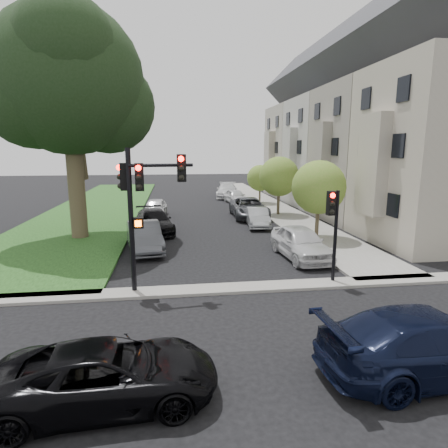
{
  "coord_description": "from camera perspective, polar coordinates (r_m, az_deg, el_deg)",
  "views": [
    {
      "loc": [
        -2.25,
        -11.51,
        5.35
      ],
      "look_at": [
        0.0,
        5.0,
        2.0
      ],
      "focal_mm": 30.0,
      "sensor_mm": 36.0,
      "label": 1
    }
  ],
  "objects": [
    {
      "name": "car_parked_3",
      "position": [
        37.52,
        1.77,
        4.24
      ],
      "size": [
        2.2,
        4.29,
        1.4
      ],
      "primitive_type": "imported",
      "rotation": [
        0.0,
        0.0,
        0.14
      ],
      "color": "silver",
      "rests_on": "ground"
    },
    {
      "name": "traffic_signal_secondary",
      "position": [
        15.28,
        16.31,
        0.67
      ],
      "size": [
        0.49,
        0.4,
        3.78
      ],
      "color": "black",
      "rests_on": "ground"
    },
    {
      "name": "car_cross_near",
      "position": [
        8.92,
        -17.29,
        -20.99
      ],
      "size": [
        4.82,
        2.46,
        1.3
      ],
      "primitive_type": "imported",
      "rotation": [
        0.0,
        0.0,
        1.64
      ],
      "color": "black",
      "rests_on": "ground"
    },
    {
      "name": "ground",
      "position": [
        12.89,
        3.09,
        -13.18
      ],
      "size": [
        140.0,
        140.0,
        0.0
      ],
      "primitive_type": "plane",
      "color": "black",
      "rests_on": "ground"
    },
    {
      "name": "house_d",
      "position": [
        44.53,
        11.83,
        13.18
      ],
      "size": [
        7.7,
        7.55,
        15.97
      ],
      "color": "tan",
      "rests_on": "ground"
    },
    {
      "name": "grass_strip",
      "position": [
        36.53,
        -18.34,
        2.46
      ],
      "size": [
        8.0,
        44.0,
        0.12
      ],
      "primitive_type": "cube",
      "color": "black",
      "rests_on": "ground"
    },
    {
      "name": "car_cross_far",
      "position": [
        10.59,
        29.03,
        -15.59
      ],
      "size": [
        5.64,
        2.57,
        1.6
      ],
      "primitive_type": "imported",
      "rotation": [
        0.0,
        0.0,
        1.63
      ],
      "color": "black",
      "rests_on": "ground"
    },
    {
      "name": "car_parked_7",
      "position": [
        30.43,
        -10.45,
        2.43
      ],
      "size": [
        2.02,
        4.34,
        1.44
      ],
      "primitive_type": "imported",
      "rotation": [
        0.0,
        0.0,
        -0.08
      ],
      "color": "silver",
      "rests_on": "ground"
    },
    {
      "name": "small_tree_c",
      "position": [
        36.96,
        5.51,
        6.97
      ],
      "size": [
        2.56,
        2.56,
        3.83
      ],
      "color": "#4A4131",
      "rests_on": "ground"
    },
    {
      "name": "car_parked_0",
      "position": [
        18.94,
        11.6,
        -2.77
      ],
      "size": [
        2.21,
        4.81,
        1.6
      ],
      "primitive_type": "imported",
      "rotation": [
        0.0,
        0.0,
        0.07
      ],
      "color": "silver",
      "rests_on": "ground"
    },
    {
      "name": "small_tree_a",
      "position": [
        22.66,
        14.24,
        5.43
      ],
      "size": [
        3.15,
        3.15,
        4.72
      ],
      "color": "#4A4131",
      "rests_on": "ground"
    },
    {
      "name": "car_parked_4",
      "position": [
        41.98,
        0.46,
        5.15
      ],
      "size": [
        3.12,
        5.8,
        1.6
      ],
      "primitive_type": "imported",
      "rotation": [
        0.0,
        0.0,
        -0.17
      ],
      "color": "silver",
      "rests_on": "ground"
    },
    {
      "name": "small_tree_b",
      "position": [
        30.53,
        8.39,
        7.17
      ],
      "size": [
        3.18,
        3.18,
        4.77
      ],
      "color": "#4A4131",
      "rests_on": "ground"
    },
    {
      "name": "car_parked_2",
      "position": [
        29.62,
        3.85,
        2.47
      ],
      "size": [
        2.73,
        5.68,
        1.56
      ],
      "primitive_type": "imported",
      "rotation": [
        0.0,
        0.0,
        -0.02
      ],
      "color": "#3F4247",
      "rests_on": "ground"
    },
    {
      "name": "car_parked_5",
      "position": [
        20.31,
        -12.05,
        -1.91
      ],
      "size": [
        2.37,
        4.89,
        1.55
      ],
      "primitive_type": "imported",
      "rotation": [
        0.0,
        0.0,
        0.16
      ],
      "color": "#3F4247",
      "rests_on": "ground"
    },
    {
      "name": "sidewalk_cross",
      "position": [
        14.68,
        1.61,
        -9.76
      ],
      "size": [
        60.0,
        1.0,
        0.12
      ],
      "primitive_type": "cube",
      "color": "gray",
      "rests_on": "ground"
    },
    {
      "name": "car_parked_6",
      "position": [
        24.67,
        -10.62,
        0.41
      ],
      "size": [
        3.03,
        5.42,
        1.49
      ],
      "primitive_type": "imported",
      "rotation": [
        0.0,
        0.0,
        0.2
      ],
      "color": "black",
      "rests_on": "ground"
    },
    {
      "name": "house_a",
      "position": [
        24.47,
        30.09,
        13.6
      ],
      "size": [
        7.7,
        7.55,
        15.97
      ],
      "color": "gray",
      "rests_on": "ground"
    },
    {
      "name": "car_parked_1",
      "position": [
        26.26,
        5.13,
        1.02
      ],
      "size": [
        1.79,
        4.1,
        1.31
      ],
      "primitive_type": "imported",
      "rotation": [
        0.0,
        0.0,
        -0.1
      ],
      "color": "#999BA0",
      "rests_on": "ground"
    },
    {
      "name": "house_c",
      "position": [
        37.54,
        15.73,
        13.38
      ],
      "size": [
        7.7,
        7.55,
        15.97
      ],
      "color": "#A6A6A6",
      "rests_on": "ground"
    },
    {
      "name": "eucalyptus",
      "position": [
        24.08,
        -22.79,
        19.53
      ],
      "size": [
        9.42,
        8.55,
        13.35
      ],
      "color": "#4A4131",
      "rests_on": "ground"
    },
    {
      "name": "sidewalk_right",
      "position": [
        37.01,
        6.4,
        3.08
      ],
      "size": [
        3.5,
        44.0,
        0.12
      ],
      "primitive_type": "cube",
      "color": "gray",
      "rests_on": "ground"
    },
    {
      "name": "traffic_signal_main",
      "position": [
        13.88,
        -12.39,
        4.38
      ],
      "size": [
        2.64,
        0.69,
        5.4
      ],
      "color": "black",
      "rests_on": "ground"
    },
    {
      "name": "house_b",
      "position": [
        30.79,
        21.39,
        13.56
      ],
      "size": [
        7.7,
        7.55,
        15.97
      ],
      "color": "gray",
      "rests_on": "ground"
    }
  ]
}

